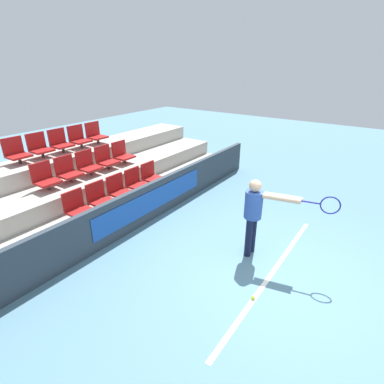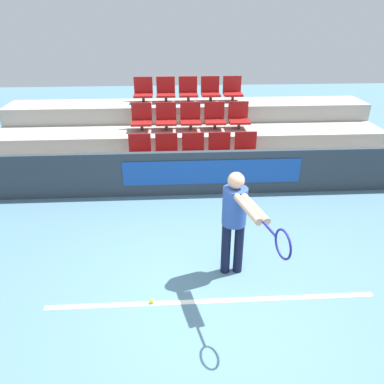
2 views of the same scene
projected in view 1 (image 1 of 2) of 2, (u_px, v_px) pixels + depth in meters
The scene contains 23 objects.
ground_plane at pixel (279, 276), 5.25m from camera, with size 30.00×30.00×0.00m, color slate.
court_baseline at pixel (272, 273), 5.32m from camera, with size 4.26×0.08×0.01m.
barrier_wall at pixel (143, 205), 6.79m from camera, with size 9.47×0.14×0.90m.
bleacher_tier_front at pixel (124, 208), 7.21m from camera, with size 9.07×1.06×0.41m.
bleacher_tier_middle at pixel (95, 190), 7.68m from camera, with size 9.07×1.06×0.82m.
bleacher_tier_back at pixel (69, 175), 8.16m from camera, with size 9.07×1.06×1.23m.
stadium_chair_0 at pixel (77, 207), 6.23m from camera, with size 0.47×0.44×0.60m.
stadium_chair_1 at pixel (99, 197), 6.66m from camera, with size 0.47×0.44×0.60m.
stadium_chair_2 at pixel (119, 189), 7.09m from camera, with size 0.47×0.44×0.60m.
stadium_chair_3 at pixel (136, 182), 7.51m from camera, with size 0.47×0.44×0.60m.
stadium_chair_4 at pixel (151, 175), 7.94m from camera, with size 0.47×0.44×0.60m.
stadium_chair_5 at pixel (45, 178), 6.63m from camera, with size 0.47×0.44×0.60m.
stadium_chair_6 at pixel (68, 171), 7.05m from camera, with size 0.47×0.44×0.60m.
stadium_chair_7 at pixel (88, 164), 7.48m from camera, with size 0.47×0.44×0.60m.
stadium_chair_8 at pixel (106, 159), 7.91m from camera, with size 0.47×0.44×0.60m.
stadium_chair_9 at pixel (122, 154), 8.33m from camera, with size 0.47×0.44×0.60m.
stadium_chair_10 at pixel (16, 152), 7.02m from camera, with size 0.47×0.44×0.60m.
stadium_chair_11 at pixel (39, 147), 7.45m from camera, with size 0.47×0.44×0.60m.
stadium_chair_12 at pixel (60, 142), 7.88m from camera, with size 0.47×0.44×0.60m.
stadium_chair_13 at pixel (79, 138), 8.30m from camera, with size 0.47×0.44×0.60m.
stadium_chair_14 at pixel (96, 134), 8.73m from camera, with size 0.47×0.44×0.60m.
tennis_player at pixel (257, 210), 5.48m from camera, with size 0.49×1.55×1.54m.
tennis_ball at pixel (253, 298), 4.73m from camera, with size 0.07×0.07×0.07m.
Camera 1 is at (-4.32, -1.18, 3.48)m, focal length 28.00 mm.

